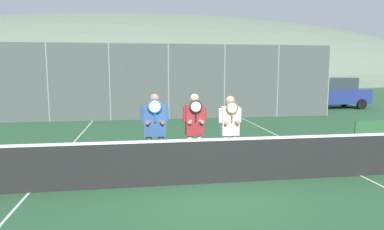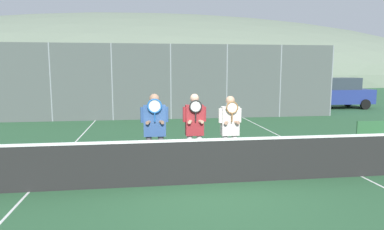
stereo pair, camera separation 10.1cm
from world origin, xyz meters
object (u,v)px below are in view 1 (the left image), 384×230
Objects in this scene: player_center_left at (195,127)px; bench_courtside at (380,134)px; car_center at (259,93)px; car_right_of_center at (334,93)px; player_leftmost at (155,126)px; car_left_of_center at (182,95)px; car_far_left at (93,95)px; player_center_right at (230,127)px.

bench_courtside is at bearing 14.23° from player_center_left.
car_center is 4.66m from car_right_of_center.
player_center_left is at bearing -131.90° from car_right_of_center.
player_center_left is at bearing -0.60° from player_leftmost.
car_left_of_center is 4.65m from car_center.
bench_courtside is (0.06, -10.33, -0.48)m from car_center.
car_center reaches higher than car_left_of_center.
car_far_left reaches higher than bench_courtside.
car_far_left is at bearing 133.67° from bench_courtside.
car_left_of_center is at bearing 88.47° from player_center_right.
car_left_of_center is 1.00× the size of car_right_of_center.
bench_courtside is (5.86, 1.49, -0.61)m from player_center_left.
car_center is at bearing 63.86° from player_center_left.
car_center is (6.71, 11.81, -0.17)m from player_leftmost.
car_right_of_center is (9.31, -0.08, 0.05)m from car_left_of_center.
car_left_of_center is at bearing 179.52° from car_right_of_center.
car_right_of_center is at bearing 0.41° from car_far_left.
player_center_left is at bearing -165.77° from bench_courtside.
player_center_right is at bearing 0.39° from player_leftmost.
player_center_right reaches higher than bench_courtside.
player_leftmost is 0.44× the size of car_center.
player_center_left is 1.21× the size of bench_courtside.
player_leftmost is 11.90m from car_left_of_center.
car_left_of_center is (1.15, 11.73, -0.18)m from player_center_left.
car_center is (4.96, 11.80, -0.11)m from player_center_right.
player_leftmost is at bearing -179.61° from player_center_right.
car_right_of_center is (9.62, 11.63, -0.10)m from player_center_right.
player_leftmost reaches higher than player_center_left.
car_left_of_center is (2.06, 11.72, -0.22)m from player_leftmost.
car_right_of_center is at bearing 65.67° from bench_courtside.
car_center reaches higher than player_center_right.
car_right_of_center reaches higher than car_center.
car_far_left is 4.91m from car_left_of_center.
car_center is 10.35m from bench_courtside.
car_right_of_center is (14.21, 0.10, -0.02)m from car_far_left.
player_center_right is 0.42× the size of car_center.
player_center_left reaches higher than bench_courtside.
player_leftmost is at bearing -134.30° from car_right_of_center.
car_right_of_center is at bearing 48.10° from player_center_left.
car_left_of_center is (0.31, 11.71, -0.15)m from player_center_right.
car_right_of_center reaches higher than bench_courtside.
car_far_left reaches higher than car_left_of_center.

